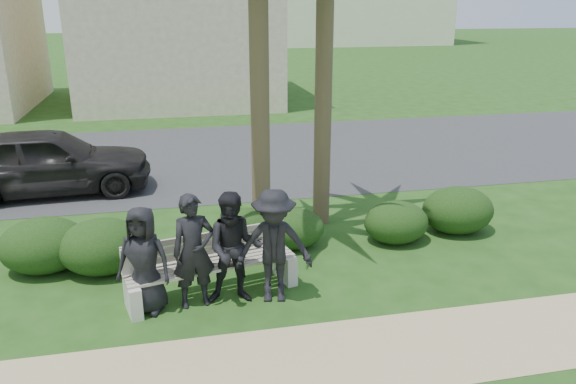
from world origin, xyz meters
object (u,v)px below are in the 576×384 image
Objects in this scene: man_a at (144,260)px; man_b at (194,251)px; car_a at (48,161)px; park_bench at (213,269)px; man_c at (235,248)px; man_d at (274,246)px.

man_a is 0.69m from man_b.
man_b reaches higher than car_a.
man_a is at bearing -176.21° from park_bench.
man_a is at bearing -172.31° from man_c.
man_d is at bearing 17.05° from man_a.
man_b is 0.98× the size of man_d.
man_b is at bearing -174.04° from man_d.
park_bench is at bearing 35.41° from man_b.
man_a is 0.93× the size of man_b.
park_bench is 1.06m from man_a.
man_b is (0.68, 0.02, 0.06)m from man_a.
man_b is at bearing -174.07° from man_c.
man_b is 0.57m from man_c.
man_c is 0.37× the size of car_a.
park_bench is 1.03m from man_d.
man_a is 1.25m from man_c.
man_d is at bearing -0.46° from man_c.
car_a is (-3.50, 5.71, -0.07)m from man_c.
car_a is (-2.93, 5.69, -0.08)m from man_b.
man_a reaches higher than park_bench.
man_c is at bearing -55.58° from park_bench.
man_b reaches higher than man_c.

